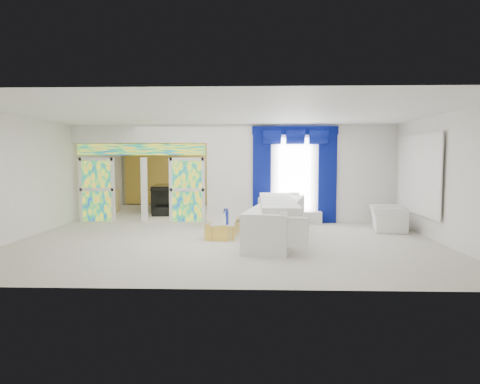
{
  "coord_description": "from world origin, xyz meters",
  "views": [
    {
      "loc": [
        0.67,
        -12.29,
        1.95
      ],
      "look_at": [
        0.3,
        -1.2,
        1.1
      ],
      "focal_mm": 32.17,
      "sensor_mm": 36.0,
      "label": 1
    }
  ],
  "objects_px": {
    "white_sofa": "(278,221)",
    "grand_piano": "(173,198)",
    "console_table": "(303,217)",
    "armchair": "(388,219)",
    "coffee_table": "(225,228)"
  },
  "relations": [
    {
      "from": "coffee_table",
      "to": "console_table",
      "type": "distance_m",
      "value": 3.08
    },
    {
      "from": "console_table",
      "to": "armchair",
      "type": "xyz_separation_m",
      "value": [
        2.12,
        -1.35,
        0.16
      ]
    },
    {
      "from": "white_sofa",
      "to": "coffee_table",
      "type": "height_order",
      "value": "white_sofa"
    },
    {
      "from": "white_sofa",
      "to": "console_table",
      "type": "relative_size",
      "value": 4.07
    },
    {
      "from": "white_sofa",
      "to": "coffee_table",
      "type": "xyz_separation_m",
      "value": [
        -1.35,
        0.3,
        -0.23
      ]
    },
    {
      "from": "white_sofa",
      "to": "grand_piano",
      "type": "height_order",
      "value": "grand_piano"
    },
    {
      "from": "white_sofa",
      "to": "grand_piano",
      "type": "distance_m",
      "value": 6.68
    },
    {
      "from": "white_sofa",
      "to": "armchair",
      "type": "bearing_deg",
      "value": 30.06
    },
    {
      "from": "console_table",
      "to": "armchair",
      "type": "relative_size",
      "value": 1.04
    },
    {
      "from": "console_table",
      "to": "grand_piano",
      "type": "relative_size",
      "value": 0.57
    },
    {
      "from": "armchair",
      "to": "console_table",
      "type": "bearing_deg",
      "value": 67.15
    },
    {
      "from": "white_sofa",
      "to": "armchair",
      "type": "relative_size",
      "value": 4.22
    },
    {
      "from": "white_sofa",
      "to": "console_table",
      "type": "bearing_deg",
      "value": 80.39
    },
    {
      "from": "grand_piano",
      "to": "armchair",
      "type": "bearing_deg",
      "value": -40.68
    },
    {
      "from": "console_table",
      "to": "armchair",
      "type": "height_order",
      "value": "armchair"
    }
  ]
}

